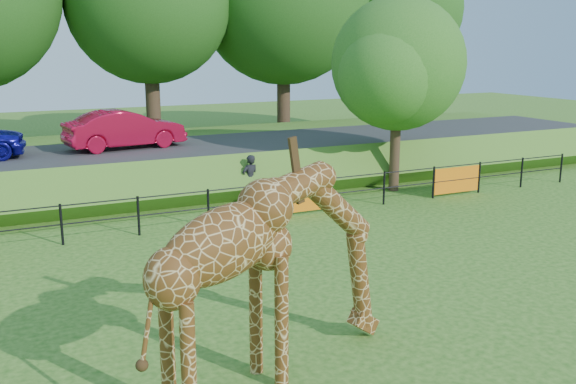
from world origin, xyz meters
name	(u,v)px	position (x,y,z in m)	size (l,w,h in m)	color
ground	(355,339)	(0.00, 0.00, 0.00)	(90.00, 90.00, 0.00)	#275916
giraffe	(275,276)	(-1.81, -0.58, 1.67)	(4.68, 0.86, 3.35)	#5A3212
perimeter_fence	(208,208)	(0.00, 8.00, 0.55)	(28.07, 0.10, 1.10)	black
embankment	(146,162)	(0.00, 15.50, 0.65)	(40.00, 9.00, 1.30)	#275916
road	(155,150)	(0.00, 14.00, 1.36)	(40.00, 5.00, 0.12)	#2B2B2E
car_red	(125,129)	(-0.95, 14.39, 2.12)	(1.48, 4.23, 1.39)	#AF0C2D
visitor	(250,179)	(2.14, 10.05, 0.81)	(0.59, 0.39, 1.61)	black
tree_east	(400,69)	(7.60, 9.63, 4.28)	(5.40, 4.71, 6.76)	#362718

